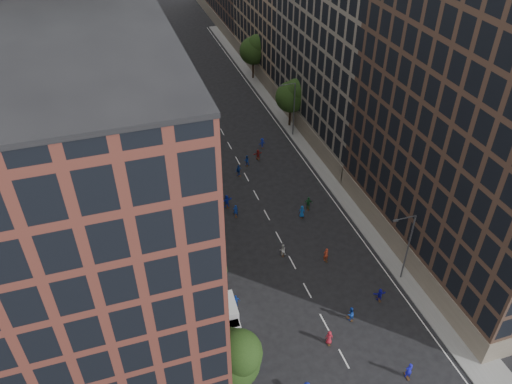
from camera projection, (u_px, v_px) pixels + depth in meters
ground at (239, 162)px, 74.26m from camera, size 240.00×240.00×0.00m
sidewalk_left at (150, 150)px, 76.96m from camera, size 4.00×105.00×0.15m
sidewalk_right at (295, 126)px, 82.88m from camera, size 4.00×105.00×0.15m
bldg_left_a at (104, 239)px, 38.50m from camera, size 14.00×22.00×30.00m
bldg_left_b at (85, 87)px, 55.57m from camera, size 14.00×26.00×34.00m
bldg_left_c at (82, 43)px, 74.88m from camera, size 14.00×20.00×28.00m
bldg_right_a at (491, 110)px, 49.12m from camera, size 14.00×30.00×36.00m
bldg_right_b at (354, 30)px, 72.09m from camera, size 14.00×28.00×33.00m
tree_left_0 at (232, 358)px, 40.45m from camera, size 5.20×5.20×8.83m
tree_left_1 at (204, 275)px, 48.31m from camera, size 4.80×4.80×8.21m
tree_left_2 at (180, 197)px, 56.95m from camera, size 5.60×5.60×9.45m
tree_left_3 at (161, 141)px, 67.94m from camera, size 5.00×5.00×8.58m
tree_left_4 at (144, 90)px, 79.95m from camera, size 5.40×5.40×9.08m
tree_left_5 at (133, 57)px, 92.39m from camera, size 4.80×4.80×8.33m
tree_right_a at (292, 95)px, 79.67m from camera, size 5.00×5.00×8.39m
tree_right_b at (254, 49)px, 94.69m from camera, size 5.20×5.20×8.83m
streetlamp_near at (407, 244)px, 52.40m from camera, size 2.64×0.22×9.06m
streetlamp_far at (293, 106)px, 77.52m from camera, size 2.64×0.22×9.06m
cargo_van at (228, 313)px, 50.05m from camera, size 2.22×4.39×2.29m
skater_0 at (252, 356)px, 46.49m from camera, size 0.85×0.55×1.74m
skater_1 at (409, 371)px, 45.16m from camera, size 0.73×0.52×1.87m
skater_2 at (350, 314)px, 50.46m from camera, size 0.97×0.85×1.66m
skater_4 at (236, 301)px, 51.85m from camera, size 0.96×0.50×1.57m
skater_5 at (380, 295)px, 52.60m from camera, size 1.44×0.64×1.50m
skater_6 at (329, 338)px, 48.20m from camera, size 0.87×0.67×1.59m
skater_7 at (326, 255)px, 57.22m from camera, size 0.68×0.47×1.79m
skater_8 at (283, 250)px, 58.04m from camera, size 0.83×0.71×1.52m
skater_9 at (216, 242)px, 59.15m from camera, size 1.08×0.76×1.51m
skater_10 at (308, 203)px, 64.81m from camera, size 1.18×0.83×1.86m
skater_11 at (227, 201)px, 65.20m from camera, size 1.75×0.89×1.80m
skater_12 at (302, 212)px, 63.57m from camera, size 0.96×0.82×1.68m
skater_13 at (236, 211)px, 63.69m from camera, size 0.68×0.49×1.72m
skater_14 at (247, 161)px, 73.17m from camera, size 0.84×0.69×1.59m
skater_15 at (262, 143)px, 77.12m from camera, size 1.06×0.67×1.57m
skater_16 at (239, 171)px, 70.98m from camera, size 1.09×0.80×1.72m
skater_17 at (258, 155)px, 74.47m from camera, size 1.51×0.62×1.58m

